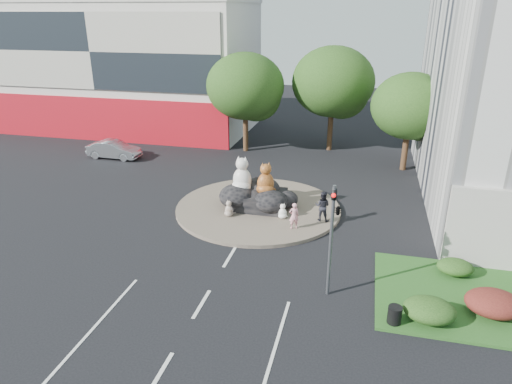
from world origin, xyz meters
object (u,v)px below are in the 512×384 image
cat_tabby (266,178)px  kitten_white (283,211)px  cat_white (242,174)px  parked_car (114,150)px  pedestrian_pink (294,216)px  pedestrian_dark (323,206)px  litter_bin (395,315)px  kitten_calico (229,208)px

cat_tabby → kitten_white: 2.33m
cat_white → parked_car: cat_white is taller
kitten_white → pedestrian_pink: 1.48m
pedestrian_dark → parked_car: 19.82m
pedestrian_pink → pedestrian_dark: size_ratio=0.85×
cat_white → kitten_white: 3.43m
cat_tabby → cat_white: bearing=153.6°
cat_tabby → litter_bin: (7.24, -9.51, -1.60)m
cat_tabby → parked_car: size_ratio=0.44×
cat_tabby → pedestrian_pink: bearing=-74.6°
kitten_calico → pedestrian_dark: size_ratio=0.55×
kitten_calico → pedestrian_dark: pedestrian_dark is taller
cat_tabby → litter_bin: cat_tabby is taller
cat_white → kitten_calico: 2.35m
cat_white → pedestrian_dark: cat_white is taller
cat_tabby → parked_car: 16.21m
kitten_calico → litter_bin: bearing=-14.1°
kitten_white → parked_car: (-15.71, 8.60, 0.07)m
litter_bin → parked_car: bearing=142.2°
parked_car → cat_white: bearing=-118.2°
pedestrian_dark → pedestrian_pink: bearing=51.7°
parked_car → litter_bin: parked_car is taller
pedestrian_dark → parked_car: (-17.96, 8.39, -0.36)m
cat_white → pedestrian_dark: 5.25m
cat_tabby → kitten_white: (1.30, -1.30, -1.42)m
pedestrian_dark → kitten_white: bearing=12.3°
cat_white → kitten_calico: cat_white is taller
cat_white → kitten_white: bearing=-15.9°
cat_white → parked_car: size_ratio=0.50×
kitten_calico → pedestrian_pink: pedestrian_pink is taller
kitten_white → parked_car: 17.91m
cat_tabby → kitten_calico: (-1.79, -1.73, -1.39)m
litter_bin → kitten_white: bearing=125.9°
litter_bin → cat_tabby: bearing=127.3°
kitten_calico → kitten_white: size_ratio=1.07×
pedestrian_dark → cat_white: bearing=-5.6°
cat_tabby → kitten_calico: bearing=-161.4°
cat_tabby → kitten_white: bearing=-70.5°
kitten_calico → kitten_white: bearing=34.6°
cat_tabby → pedestrian_dark: bearing=-42.7°
pedestrian_dark → litter_bin: 9.22m
pedestrian_dark → litter_bin: size_ratio=2.50×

